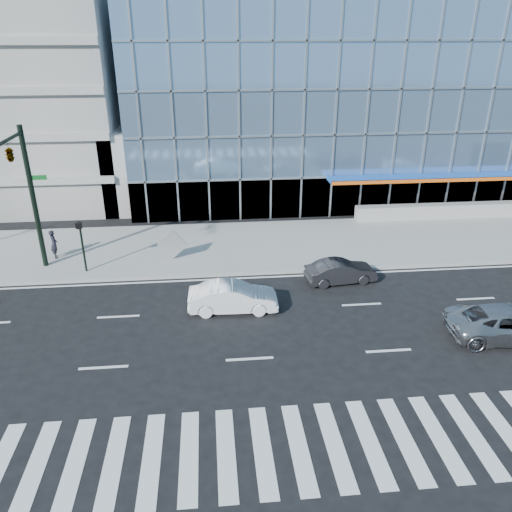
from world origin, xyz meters
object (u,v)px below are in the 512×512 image
Objects in this scene: traffic_signal at (17,170)px; white_sedan at (233,297)px; pedestrian at (54,244)px; tilted_panel at (173,245)px; silver_suv at (508,323)px; ped_signal_post at (81,239)px; dark_sedan at (341,272)px.

white_sedan is (10.54, -4.48, -5.45)m from traffic_signal.
tilted_panel is at bearing -118.60° from pedestrian.
traffic_signal reaches higher than tilted_panel.
traffic_signal is 1.52× the size of silver_suv.
pedestrian is (-22.23, 10.56, 0.29)m from silver_suv.
dark_sedan is at bearing -9.77° from ped_signal_post.
ped_signal_post is at bearing -166.20° from tilted_panel.
silver_suv is at bearing -33.13° from tilted_panel.
white_sedan is 1.13× the size of dark_sedan.
silver_suv is (20.05, -8.44, -1.41)m from ped_signal_post.
ped_signal_post is at bearing 71.62° from silver_suv.
pedestrian reaches higher than silver_suv.
traffic_signal is 1.84× the size of white_sedan.
pedestrian is at bearing 67.80° from dark_sedan.
pedestrian is at bearing 69.05° from silver_suv.
ped_signal_post is at bearing 73.64° from dark_sedan.
silver_suv is at bearing -22.84° from ped_signal_post.
tilted_panel is (-15.21, 9.69, 0.33)m from silver_suv.
ped_signal_post is at bearing -155.56° from pedestrian.
tilted_panel is (-9.21, 3.66, 0.43)m from dark_sedan.
dark_sedan is 2.21× the size of pedestrian.
white_sedan is 12.38m from pedestrian.
pedestrian is 1.34× the size of tilted_panel.
white_sedan is 6.48m from dark_sedan.
traffic_signal is at bearing -171.48° from ped_signal_post.
pedestrian reaches higher than white_sedan.
silver_suv is 1.37× the size of dark_sedan.
dark_sedan is at bearing -7.04° from traffic_signal.
dark_sedan is at bearing -22.33° from tilted_panel.
dark_sedan is 2.96× the size of tilted_panel.
tilted_panel is at bearing 29.65° from white_sedan.
dark_sedan is (-6.00, 6.03, -0.10)m from silver_suv.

